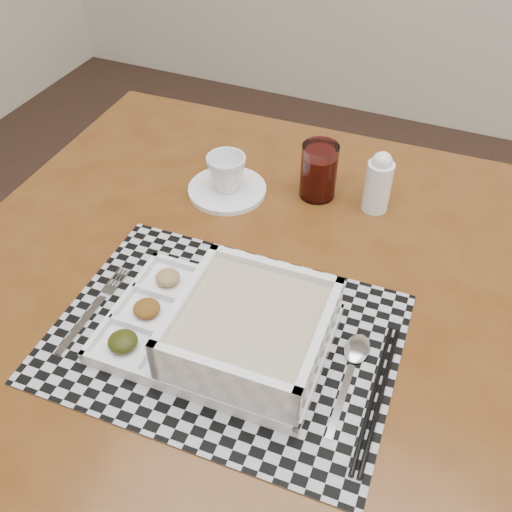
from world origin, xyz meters
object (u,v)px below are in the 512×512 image
(serving_tray, at_px, (242,333))
(creamer_bottle, at_px, (378,183))
(dining_table, at_px, (249,320))
(cup, at_px, (226,173))
(juice_glass, at_px, (319,173))

(serving_tray, height_order, creamer_bottle, creamer_bottle)
(dining_table, distance_m, cup, 0.29)
(serving_tray, bearing_deg, cup, 118.32)
(dining_table, relative_size, creamer_bottle, 8.88)
(dining_table, relative_size, serving_tray, 3.26)
(juice_glass, distance_m, creamer_bottle, 0.11)
(cup, bearing_deg, juice_glass, -0.67)
(cup, xyz_separation_m, creamer_bottle, (0.27, 0.06, 0.01))
(creamer_bottle, bearing_deg, serving_tray, -102.96)
(juice_glass, xyz_separation_m, creamer_bottle, (0.11, 0.00, 0.01))
(serving_tray, distance_m, cup, 0.38)
(dining_table, bearing_deg, creamer_bottle, 64.52)
(juice_glass, bearing_deg, creamer_bottle, 0.87)
(juice_glass, bearing_deg, cup, -159.57)
(dining_table, xyz_separation_m, juice_glass, (0.02, 0.28, 0.13))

